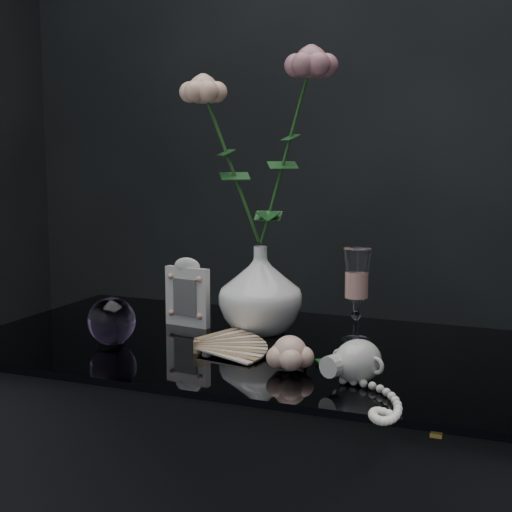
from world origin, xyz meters
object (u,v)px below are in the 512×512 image
at_px(wine_glass, 356,295).
at_px(picture_frame, 187,292).
at_px(paperweight, 112,321).
at_px(loose_rose, 290,353).
at_px(vase, 260,290).
at_px(pearl_jar, 358,359).

distance_m(wine_glass, picture_frame, 0.34).
bearing_deg(wine_glass, picture_frame, -178.51).
distance_m(paperweight, loose_rose, 0.36).
height_order(vase, loose_rose, vase).
bearing_deg(loose_rose, picture_frame, 137.49).
distance_m(vase, pearl_jar, 0.35).
distance_m(wine_glass, pearl_jar, 0.25).
distance_m(wine_glass, paperweight, 0.45).
bearing_deg(wine_glass, pearl_jar, -74.03).
bearing_deg(picture_frame, wine_glass, 9.98).
bearing_deg(loose_rose, wine_glass, 71.51).
height_order(paperweight, loose_rose, paperweight).
distance_m(vase, paperweight, 0.29).
relative_size(vase, picture_frame, 1.21).
distance_m(wine_glass, loose_rose, 0.24).
distance_m(loose_rose, pearl_jar, 0.12).
bearing_deg(paperweight, pearl_jar, -5.58).
bearing_deg(picture_frame, loose_rose, -27.50).
xyz_separation_m(wine_glass, paperweight, (-0.40, -0.19, -0.04)).
relative_size(wine_glass, loose_rose, 1.03).
height_order(picture_frame, loose_rose, picture_frame).
xyz_separation_m(vase, pearl_jar, (0.26, -0.24, -0.05)).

